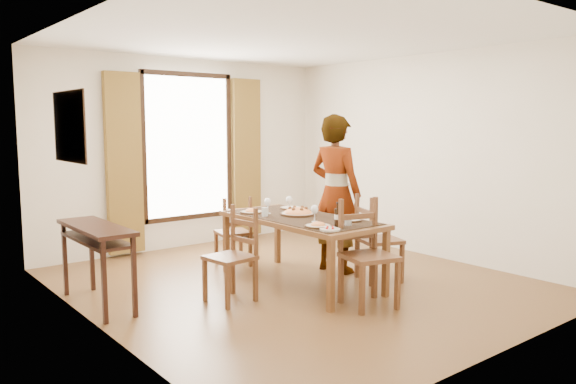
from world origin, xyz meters
TOP-DOWN VIEW (x-y plane):
  - ground at (0.00, 0.00)m, footprint 5.00×5.00m
  - room_shell at (-0.00, 0.13)m, footprint 4.60×5.10m
  - console_table at (-2.03, 0.60)m, footprint 0.38×1.20m
  - dining_table at (0.00, -0.06)m, footprint 0.89×1.95m
  - chair_west at (-0.91, -0.10)m, footprint 0.46×0.46m
  - chair_north at (-0.13, 1.08)m, footprint 0.47×0.47m
  - chair_south at (0.03, -1.04)m, footprint 0.56×0.56m
  - chair_east at (0.76, -0.50)m, footprint 0.56×0.56m
  - man at (0.69, 0.10)m, footprint 0.85×0.70m
  - plate_sw at (-0.25, -0.64)m, footprint 0.27×0.27m
  - plate_se at (0.25, -0.57)m, footprint 0.27×0.27m
  - plate_nw at (-0.26, 0.51)m, footprint 0.27×0.27m
  - plate_ne at (0.30, 0.47)m, footprint 0.27×0.27m
  - pasta_platter at (0.07, 0.06)m, footprint 0.40×0.40m
  - caprese_plate at (-0.27, -0.83)m, footprint 0.20×0.20m
  - wine_glass_a at (-0.09, -0.40)m, footprint 0.08×0.08m
  - wine_glass_b at (0.15, 0.32)m, footprint 0.08×0.08m
  - wine_glass_c at (-0.15, 0.34)m, footprint 0.08×0.08m
  - tumbler_a at (0.33, -0.34)m, footprint 0.07×0.07m
  - tumbler_b at (-0.28, 0.22)m, footprint 0.07×0.07m
  - tumbler_c at (0.06, -0.75)m, footprint 0.07×0.07m
  - wine_bottle at (-0.09, -0.75)m, footprint 0.07×0.07m

SIDE VIEW (x-z plane):
  - ground at x=0.00m, z-range 0.00..0.00m
  - chair_north at x=-0.13m, z-range -0.03..0.85m
  - chair_west at x=-0.91m, z-range -0.03..0.91m
  - chair_east at x=0.76m, z-range -0.03..0.95m
  - chair_south at x=0.03m, z-range -0.04..1.01m
  - console_table at x=-2.03m, z-range 0.28..1.08m
  - dining_table at x=0.00m, z-range 0.31..1.07m
  - caprese_plate at x=-0.27m, z-range 0.76..0.80m
  - plate_sw at x=-0.25m, z-range 0.76..0.81m
  - plate_se at x=0.25m, z-range 0.76..0.81m
  - plate_nw at x=-0.26m, z-range 0.76..0.81m
  - plate_ne at x=0.30m, z-range 0.76..0.81m
  - pasta_platter at x=0.07m, z-range 0.76..0.86m
  - tumbler_a at x=0.33m, z-range 0.76..0.86m
  - tumbler_b at x=-0.28m, z-range 0.76..0.86m
  - tumbler_c at x=0.06m, z-range 0.76..0.86m
  - wine_glass_a at x=-0.09m, z-range 0.76..0.94m
  - wine_glass_b at x=0.15m, z-range 0.76..0.94m
  - wine_glass_c at x=-0.15m, z-range 0.76..0.94m
  - wine_bottle at x=-0.09m, z-range 0.76..1.00m
  - man at x=0.69m, z-range 0.00..1.89m
  - room_shell at x=0.00m, z-range 0.17..2.91m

